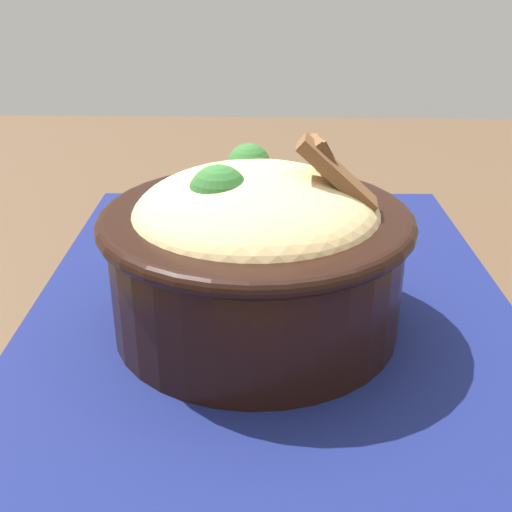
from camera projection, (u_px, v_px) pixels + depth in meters
The scene contains 4 objects.
table at pixel (251, 358), 0.53m from camera, with size 1.09×0.87×0.77m.
placemat at pixel (272, 300), 0.46m from camera, with size 0.45×0.34×0.00m, color #11194C.
bowl at pixel (256, 248), 0.41m from camera, with size 0.20×0.20×0.13m.
fork at pixel (282, 231), 0.57m from camera, with size 0.04×0.13×0.00m.
Camera 1 is at (-0.44, -0.02, 1.00)m, focal length 45.50 mm.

